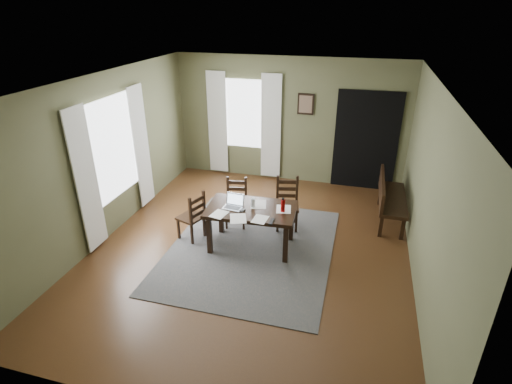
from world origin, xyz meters
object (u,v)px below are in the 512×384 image
(chair_back_left, at_px, (236,203))
(chair_back_right, at_px, (287,204))
(water_bottle, at_px, (283,205))
(bench, at_px, (389,196))
(chair_end, at_px, (193,217))
(laptop, at_px, (234,204))
(dining_table, at_px, (251,213))

(chair_back_left, bearing_deg, chair_back_right, -0.32)
(chair_back_left, relative_size, water_bottle, 3.71)
(bench, bearing_deg, chair_end, 115.87)
(bench, height_order, laptop, laptop)
(dining_table, height_order, bench, bench)
(dining_table, height_order, water_bottle, water_bottle)
(chair_back_left, relative_size, chair_back_right, 0.94)
(chair_end, height_order, laptop, laptop)
(dining_table, xyz_separation_m, chair_back_left, (-0.47, 0.65, -0.20))
(chair_back_left, bearing_deg, bench, 8.06)
(chair_end, height_order, chair_back_right, chair_back_right)
(chair_back_left, distance_m, bench, 2.77)
(chair_back_right, xyz_separation_m, laptop, (-0.71, -0.84, 0.32))
(chair_end, relative_size, laptop, 2.66)
(chair_end, height_order, water_bottle, water_bottle)
(chair_end, xyz_separation_m, bench, (3.18, 1.54, 0.07))
(dining_table, relative_size, chair_back_left, 1.68)
(chair_end, xyz_separation_m, water_bottle, (1.52, 0.05, 0.40))
(chair_back_right, relative_size, laptop, 2.82)
(dining_table, height_order, laptop, laptop)
(chair_back_left, bearing_deg, laptop, -84.96)
(water_bottle, bearing_deg, chair_back_left, 147.07)
(chair_back_right, bearing_deg, laptop, -143.04)
(chair_back_right, bearing_deg, chair_back_left, 177.06)
(chair_end, bearing_deg, chair_back_right, 139.57)
(chair_end, distance_m, water_bottle, 1.57)
(dining_table, distance_m, chair_back_left, 0.82)
(chair_back_left, distance_m, water_bottle, 1.22)
(bench, xyz_separation_m, water_bottle, (-1.66, -1.49, 0.33))
(laptop, height_order, water_bottle, water_bottle)
(chair_back_right, distance_m, water_bottle, 0.87)
(laptop, bearing_deg, dining_table, 12.72)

